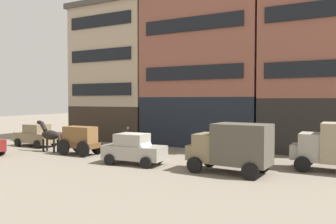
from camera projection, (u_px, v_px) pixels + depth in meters
ground_plane at (142, 161)px, 21.27m from camera, size 120.00×120.00×0.00m
building_far_left at (122, 72)px, 33.61m from camera, size 8.53×7.09×13.06m
building_center_left at (207, 52)px, 29.29m from camera, size 10.33×7.09×15.96m
building_center_right at (314, 43)px, 25.26m from camera, size 7.47×7.09×16.06m
cargo_wagon at (80, 138)px, 23.57m from camera, size 2.91×1.51×1.98m
draft_horse at (49, 135)px, 24.95m from camera, size 2.34×0.61×2.30m
delivery_truck_far at (231, 146)px, 17.62m from camera, size 4.45×2.37×2.62m
sedan_dark at (134, 149)px, 20.09m from camera, size 3.82×2.11×1.83m
sedan_parked_curb at (36, 135)px, 27.87m from camera, size 3.76×1.99×1.83m
pedestrian_officer at (128, 136)px, 26.92m from camera, size 0.41×0.41×1.79m
fire_hydrant_curbside at (82, 138)px, 30.14m from camera, size 0.24×0.24×0.83m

